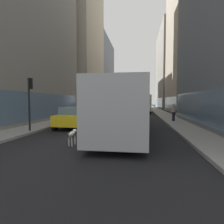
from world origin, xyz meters
name	(u,v)px	position (x,y,z in m)	size (l,w,h in m)	color
ground_plane	(130,110)	(0.00, 35.00, 0.00)	(120.00, 120.00, 0.00)	black
sidewalk_left	(106,109)	(-5.70, 35.00, 0.07)	(2.40, 110.00, 0.15)	gray
sidewalk_right	(155,110)	(5.70, 35.00, 0.07)	(2.40, 110.00, 0.15)	gray
building_left_mid	(67,36)	(-11.90, 26.69, 14.63)	(11.82, 14.09, 29.28)	#B2A893
building_left_far	(93,74)	(-11.90, 47.05, 10.19)	(9.86, 23.08, 20.40)	slate
building_right_mid	(198,42)	(11.90, 25.68, 12.19)	(8.20, 19.36, 24.39)	#A0937F
building_right_far	(175,69)	(11.90, 47.14, 10.99)	(8.76, 20.77, 21.99)	gray
transit_bus	(125,106)	(1.20, 3.15, 1.78)	(2.78, 11.53, 3.05)	#999EA3
car_black_suv	(109,112)	(-1.20, 11.72, 0.82)	(1.87, 4.10, 1.62)	black
car_silver_sedan	(115,107)	(-2.80, 29.13, 0.82)	(1.79, 4.29, 1.62)	#B7BABF
car_red_coupe	(119,108)	(-1.20, 22.55, 0.82)	(1.74, 4.02, 1.62)	red
car_white_van	(133,110)	(1.20, 17.50, 0.82)	(1.86, 4.18, 1.62)	silver
car_yellow_taxi	(75,117)	(-2.80, 4.97, 0.82)	(1.88, 4.52, 1.62)	yellow
car_grey_wagon	(142,106)	(2.80, 35.29, 0.82)	(1.90, 4.13, 1.62)	slate
box_truck	(143,103)	(2.80, 23.97, 1.67)	(2.30, 7.50, 3.05)	#A51919
dalmatian_dog	(72,134)	(-0.96, -0.66, 0.51)	(0.22, 0.96, 0.72)	white
pedestrian_with_handbag	(174,112)	(5.39, 9.70, 1.01)	(0.45, 0.34, 1.69)	#1E1E2D
traffic_light_near	(30,95)	(-4.90, 2.29, 2.44)	(0.24, 0.41, 3.40)	black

